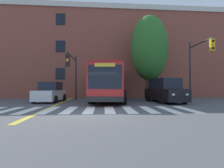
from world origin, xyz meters
name	(u,v)px	position (x,y,z in m)	size (l,w,h in m)	color
ground_plane	(90,113)	(0.00, 0.00, 0.00)	(120.00, 120.00, 0.00)	#4C4C4F
crosswalk	(90,110)	(-0.08, 1.41, 0.00)	(12.67, 3.82, 0.01)	white
lane_line_yellow_inner	(75,97)	(-2.82, 15.41, 0.00)	(0.12, 36.00, 0.01)	gold
lane_line_yellow_outer	(76,97)	(-2.66, 15.41, 0.00)	(0.12, 36.00, 0.01)	gold
city_bus	(111,83)	(1.69, 8.03, 1.75)	(4.14, 11.31, 3.26)	#B22323
car_white_near_lane	(51,93)	(-3.94, 7.28, 0.83)	(2.31, 4.52, 1.83)	white
car_black_far_lane	(164,91)	(6.39, 6.04, 1.01)	(2.49, 5.26, 2.12)	black
traffic_light_near_corner	(198,59)	(9.84, 6.49, 3.98)	(0.36, 3.90, 5.99)	#28282D
traffic_light_overhead	(73,68)	(-1.89, 6.95, 3.08)	(0.37, 4.54, 4.59)	#28282D
street_tree_curbside_large	(149,48)	(6.05, 9.50, 5.61)	(5.66, 5.67, 9.25)	#4C3D2D
building_facade	(107,55)	(1.66, 15.62, 5.95)	(43.40, 6.69, 11.90)	brown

